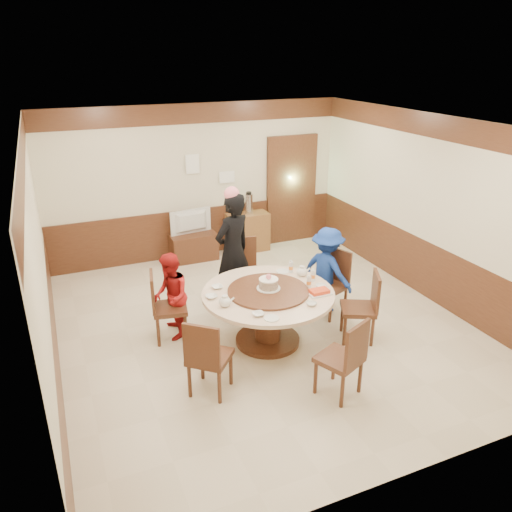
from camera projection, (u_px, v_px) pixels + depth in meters
name	position (u px, v px, depth m)	size (l,w,h in m)	color
room	(264.00, 255.00, 6.73)	(6.00, 6.04, 2.84)	beige
banquet_table	(268.00, 307.00, 6.53)	(1.72, 1.72, 0.78)	#4A2717
chair_0	(329.00, 295.00, 7.35)	(0.58, 0.57, 0.97)	#4A2717
chair_1	(246.00, 281.00, 7.78)	(0.50, 0.51, 0.97)	#4A2717
chair_2	(169.00, 318.00, 6.71)	(0.52, 0.52, 0.97)	#4A2717
chair_3	(209.00, 369.00, 5.64)	(0.62, 0.62, 0.97)	#4A2717
chair_4	(340.00, 371.00, 5.61)	(0.58, 0.59, 0.97)	#4A2717
chair_5	(359.00, 319.00, 6.70)	(0.59, 0.59, 0.97)	#4A2717
person_standing	(233.00, 251.00, 7.38)	(0.65, 0.43, 1.78)	black
person_red	(171.00, 296.00, 6.65)	(0.58, 0.45, 1.20)	#AA1616
person_blue	(327.00, 270.00, 7.31)	(0.84, 0.48, 1.30)	navy
birthday_cake	(269.00, 284.00, 6.44)	(0.31, 0.31, 0.21)	white
teapot_left	(225.00, 302.00, 6.06)	(0.17, 0.15, 0.13)	white
teapot_right	(302.00, 272.00, 6.88)	(0.17, 0.15, 0.13)	white
bowl_0	(217.00, 287.00, 6.54)	(0.14, 0.14, 0.03)	white
bowl_1	(311.00, 304.00, 6.10)	(0.13, 0.13, 0.04)	white
bowl_2	(258.00, 314.00, 5.87)	(0.14, 0.14, 0.03)	white
bowl_3	(321.00, 286.00, 6.54)	(0.14, 0.14, 0.05)	white
bowl_4	(212.00, 297.00, 6.28)	(0.14, 0.14, 0.04)	white
saucer_near	(272.00, 318.00, 5.80)	(0.18, 0.18, 0.01)	white
saucer_far	(283.00, 271.00, 7.03)	(0.18, 0.18, 0.01)	white
shrimp_platter	(319.00, 292.00, 6.38)	(0.30, 0.20, 0.06)	white
bottle_0	(309.00, 282.00, 6.53)	(0.06, 0.06, 0.16)	white
bottle_1	(313.00, 276.00, 6.72)	(0.06, 0.06, 0.16)	white
bottle_2	(291.00, 267.00, 6.98)	(0.06, 0.06, 0.16)	white
tv_stand	(194.00, 247.00, 9.29)	(0.85, 0.45, 0.50)	#4A2717
television	(192.00, 222.00, 9.11)	(0.79, 0.10, 0.45)	#959598
side_cabinet	(248.00, 232.00, 9.67)	(0.80, 0.40, 0.75)	brown
thermos	(249.00, 204.00, 9.46)	(0.15, 0.15, 0.38)	silver
notice_left	(193.00, 164.00, 8.94)	(0.25, 0.00, 0.35)	white
notice_right	(227.00, 177.00, 9.29)	(0.30, 0.00, 0.22)	white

